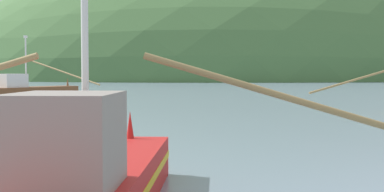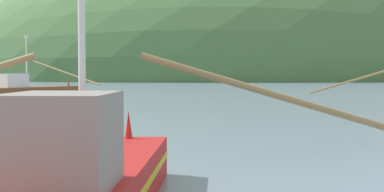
{
  "view_description": "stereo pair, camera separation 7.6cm",
  "coord_description": "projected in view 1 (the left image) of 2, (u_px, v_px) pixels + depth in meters",
  "views": [
    {
      "loc": [
        -15.71,
        -0.87,
        2.7
      ],
      "look_at": [
        -8.84,
        26.18,
        1.4
      ],
      "focal_mm": 51.32,
      "sensor_mm": 36.0,
      "label": 1
    },
    {
      "loc": [
        -15.63,
        -0.89,
        2.7
      ],
      "look_at": [
        -8.84,
        26.18,
        1.4
      ],
      "focal_mm": 51.32,
      "sensor_mm": 36.0,
      "label": 2
    }
  ],
  "objects": [
    {
      "name": "hill_mid_right",
      "position": [
        234.0,
        78.0,
        200.48
      ],
      "size": [
        197.67,
        158.14,
        85.07
      ],
      "primitive_type": "ellipsoid",
      "color": "#47703D",
      "rests_on": "ground"
    },
    {
      "name": "hill_mid_left",
      "position": [
        308.0,
        76.0,
        250.52
      ],
      "size": [
        199.31,
        159.45,
        101.45
      ],
      "primitive_type": "ellipsoid",
      "color": "#47703D",
      "rests_on": "ground"
    },
    {
      "name": "fishing_boat_red",
      "position": [
        88.0,
        187.0,
        9.41
      ],
      "size": [
        12.84,
        9.55,
        5.7
      ],
      "rotation": [
        0.0,
        0.0,
        1.28
      ],
      "color": "red",
      "rests_on": "ground"
    },
    {
      "name": "fishing_boat_brown",
      "position": [
        25.0,
        94.0,
        43.72
      ],
      "size": [
        10.79,
        12.58,
        5.48
      ],
      "rotation": [
        0.0,
        0.0,
        0.71
      ],
      "color": "brown",
      "rests_on": "ground"
    }
  ]
}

